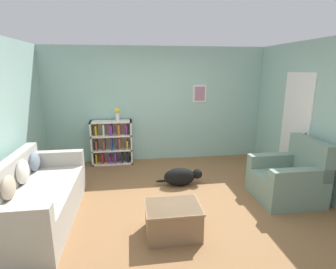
{
  "coord_description": "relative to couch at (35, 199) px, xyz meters",
  "views": [
    {
      "loc": [
        -0.6,
        -3.77,
        2.11
      ],
      "look_at": [
        0.0,
        0.4,
        1.05
      ],
      "focal_mm": 28.0,
      "sensor_mm": 36.0,
      "label": 1
    }
  ],
  "objects": [
    {
      "name": "recliner_chair",
      "position": [
        3.93,
        0.11,
        0.02
      ],
      "size": [
        0.96,
        0.91,
        1.01
      ],
      "color": "gray",
      "rests_on": "ground_plane"
    },
    {
      "name": "vase",
      "position": [
        1.08,
        2.23,
        0.82
      ],
      "size": [
        0.12,
        0.12,
        0.29
      ],
      "color": "silver",
      "rests_on": "bookshelf"
    },
    {
      "name": "couch",
      "position": [
        0.0,
        0.0,
        0.0
      ],
      "size": [
        0.93,
        2.08,
        0.88
      ],
      "color": "#ADA89E",
      "rests_on": "ground_plane"
    },
    {
      "name": "dog",
      "position": [
        2.26,
        0.87,
        -0.16
      ],
      "size": [
        0.87,
        0.3,
        0.33
      ],
      "color": "black",
      "rests_on": "ground_plane"
    },
    {
      "name": "wall_back",
      "position": [
        1.98,
        2.45,
        0.97
      ],
      "size": [
        5.6,
        0.13,
        2.6
      ],
      "color": "#93BCB2",
      "rests_on": "ground_plane"
    },
    {
      "name": "wall_right",
      "position": [
        4.53,
        0.22,
        0.96
      ],
      "size": [
        0.16,
        5.0,
        2.6
      ],
      "color": "#93BCB2",
      "rests_on": "ground_plane"
    },
    {
      "name": "bookshelf",
      "position": [
        0.94,
        2.25,
        0.15
      ],
      "size": [
        0.9,
        0.31,
        1.0
      ],
      "color": "silver",
      "rests_on": "ground_plane"
    },
    {
      "name": "ground_plane",
      "position": [
        1.98,
        0.2,
        -0.33
      ],
      "size": [
        14.0,
        14.0,
        0.0
      ],
      "primitive_type": "plane",
      "color": "brown"
    },
    {
      "name": "coffee_table",
      "position": [
        1.87,
        -0.58,
        -0.12
      ],
      "size": [
        0.71,
        0.55,
        0.41
      ],
      "color": "#846647",
      "rests_on": "ground_plane"
    }
  ]
}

